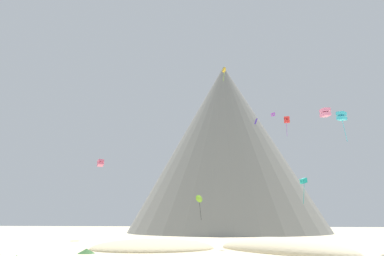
{
  "coord_description": "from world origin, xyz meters",
  "views": [
    {
      "loc": [
        9.19,
        -31.18,
        4.35
      ],
      "look_at": [
        -3.87,
        49.12,
        25.93
      ],
      "focal_mm": 32.42,
      "sensor_mm": 36.0,
      "label": 1
    }
  ],
  "objects_px": {
    "kite_teal_low": "(304,181)",
    "kite_lime_low": "(199,199)",
    "kite_gold_high": "(224,70)",
    "kite_rainbow_mid": "(101,163)",
    "bush_scatter_east": "(269,251)",
    "kite_pink_mid": "(325,112)",
    "kite_violet_high": "(273,115)",
    "bush_mid_center": "(86,251)",
    "rock_massif": "(227,152)",
    "kite_cyan_mid": "(342,116)",
    "kite_indigo_mid": "(256,121)",
    "kite_red_high": "(287,120)"
  },
  "relations": [
    {
      "from": "kite_teal_low",
      "to": "kite_lime_low",
      "type": "height_order",
      "value": "kite_teal_low"
    },
    {
      "from": "kite_gold_high",
      "to": "kite_rainbow_mid",
      "type": "height_order",
      "value": "kite_gold_high"
    },
    {
      "from": "bush_scatter_east",
      "to": "kite_pink_mid",
      "type": "bearing_deg",
      "value": 28.61
    },
    {
      "from": "kite_teal_low",
      "to": "kite_violet_high",
      "type": "xyz_separation_m",
      "value": [
        -3.46,
        16.76,
        18.28
      ]
    },
    {
      "from": "bush_mid_center",
      "to": "rock_massif",
      "type": "xyz_separation_m",
      "value": [
        14.11,
        81.78,
        28.69
      ]
    },
    {
      "from": "kite_lime_low",
      "to": "kite_violet_high",
      "type": "xyz_separation_m",
      "value": [
        18.03,
        3.81,
        20.56
      ]
    },
    {
      "from": "kite_teal_low",
      "to": "kite_violet_high",
      "type": "height_order",
      "value": "kite_violet_high"
    },
    {
      "from": "rock_massif",
      "to": "kite_violet_high",
      "type": "height_order",
      "value": "rock_massif"
    },
    {
      "from": "kite_pink_mid",
      "to": "kite_cyan_mid",
      "type": "height_order",
      "value": "kite_cyan_mid"
    },
    {
      "from": "rock_massif",
      "to": "kite_indigo_mid",
      "type": "height_order",
      "value": "rock_massif"
    },
    {
      "from": "bush_scatter_east",
      "to": "kite_pink_mid",
      "type": "relative_size",
      "value": 0.64
    },
    {
      "from": "bush_scatter_east",
      "to": "kite_pink_mid",
      "type": "height_order",
      "value": "kite_pink_mid"
    },
    {
      "from": "rock_massif",
      "to": "kite_gold_high",
      "type": "bearing_deg",
      "value": -86.79
    },
    {
      "from": "kite_red_high",
      "to": "kite_indigo_mid",
      "type": "xyz_separation_m",
      "value": [
        -7.84,
        -9.96,
        -2.83
      ]
    },
    {
      "from": "bush_mid_center",
      "to": "kite_cyan_mid",
      "type": "relative_size",
      "value": 0.42
    },
    {
      "from": "kite_cyan_mid",
      "to": "kite_violet_high",
      "type": "bearing_deg",
      "value": 63.96
    },
    {
      "from": "bush_mid_center",
      "to": "kite_teal_low",
      "type": "distance_m",
      "value": 40.04
    },
    {
      "from": "rock_massif",
      "to": "kite_gold_high",
      "type": "distance_m",
      "value": 52.67
    },
    {
      "from": "kite_red_high",
      "to": "kite_lime_low",
      "type": "distance_m",
      "value": 29.22
    },
    {
      "from": "kite_violet_high",
      "to": "kite_cyan_mid",
      "type": "bearing_deg",
      "value": -13.49
    },
    {
      "from": "kite_lime_low",
      "to": "kite_cyan_mid",
      "type": "distance_m",
      "value": 35.91
    },
    {
      "from": "bush_mid_center",
      "to": "kite_indigo_mid",
      "type": "height_order",
      "value": "kite_indigo_mid"
    },
    {
      "from": "kite_lime_low",
      "to": "kite_cyan_mid",
      "type": "relative_size",
      "value": 1.03
    },
    {
      "from": "bush_scatter_east",
      "to": "kite_indigo_mid",
      "type": "xyz_separation_m",
      "value": [
        -0.09,
        25.2,
        25.23
      ]
    },
    {
      "from": "kite_pink_mid",
      "to": "kite_red_high",
      "type": "bearing_deg",
      "value": 159.08
    },
    {
      "from": "bush_mid_center",
      "to": "kite_teal_low",
      "type": "bearing_deg",
      "value": 34.1
    },
    {
      "from": "bush_mid_center",
      "to": "kite_lime_low",
      "type": "xyz_separation_m",
      "value": [
        10.4,
        34.54,
        8.72
      ]
    },
    {
      "from": "kite_teal_low",
      "to": "kite_gold_high",
      "type": "bearing_deg",
      "value": 28.23
    },
    {
      "from": "bush_scatter_east",
      "to": "kite_lime_low",
      "type": "distance_m",
      "value": 34.33
    },
    {
      "from": "bush_scatter_east",
      "to": "kite_teal_low",
      "type": "bearing_deg",
      "value": 65.57
    },
    {
      "from": "bush_mid_center",
      "to": "kite_red_high",
      "type": "relative_size",
      "value": 0.46
    },
    {
      "from": "kite_pink_mid",
      "to": "kite_violet_high",
      "type": "xyz_separation_m",
      "value": [
        -5.92,
        28.46,
        8.58
      ]
    },
    {
      "from": "bush_scatter_east",
      "to": "kite_pink_mid",
      "type": "distance_m",
      "value": 23.82
    },
    {
      "from": "kite_cyan_mid",
      "to": "kite_indigo_mid",
      "type": "bearing_deg",
      "value": 87.62
    },
    {
      "from": "bush_scatter_east",
      "to": "kite_gold_high",
      "type": "bearing_deg",
      "value": 105.14
    },
    {
      "from": "kite_gold_high",
      "to": "kite_lime_low",
      "type": "bearing_deg",
      "value": -164.65
    },
    {
      "from": "rock_massif",
      "to": "kite_lime_low",
      "type": "relative_size",
      "value": 16.88
    },
    {
      "from": "kite_red_high",
      "to": "kite_gold_high",
      "type": "bearing_deg",
      "value": -142.32
    },
    {
      "from": "bush_mid_center",
      "to": "kite_teal_low",
      "type": "relative_size",
      "value": 0.48
    },
    {
      "from": "kite_rainbow_mid",
      "to": "rock_massif",
      "type": "bearing_deg",
      "value": -164.48
    },
    {
      "from": "kite_teal_low",
      "to": "kite_indigo_mid",
      "type": "bearing_deg",
      "value": 13.38
    },
    {
      "from": "kite_gold_high",
      "to": "kite_indigo_mid",
      "type": "relative_size",
      "value": 2.54
    },
    {
      "from": "kite_gold_high",
      "to": "bush_mid_center",
      "type": "bearing_deg",
      "value": -70.19
    },
    {
      "from": "rock_massif",
      "to": "kite_pink_mid",
      "type": "relative_size",
      "value": 55.47
    },
    {
      "from": "kite_cyan_mid",
      "to": "kite_rainbow_mid",
      "type": "relative_size",
      "value": 2.7
    },
    {
      "from": "kite_teal_low",
      "to": "kite_cyan_mid",
      "type": "xyz_separation_m",
      "value": [
        6.67,
        -5.07,
        10.85
      ]
    },
    {
      "from": "kite_teal_low",
      "to": "kite_red_high",
      "type": "relative_size",
      "value": 0.96
    },
    {
      "from": "kite_teal_low",
      "to": "kite_red_high",
      "type": "bearing_deg",
      "value": -31.6
    },
    {
      "from": "rock_massif",
      "to": "kite_cyan_mid",
      "type": "height_order",
      "value": "rock_massif"
    },
    {
      "from": "kite_red_high",
      "to": "kite_indigo_mid",
      "type": "bearing_deg",
      "value": -122.82
    }
  ]
}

